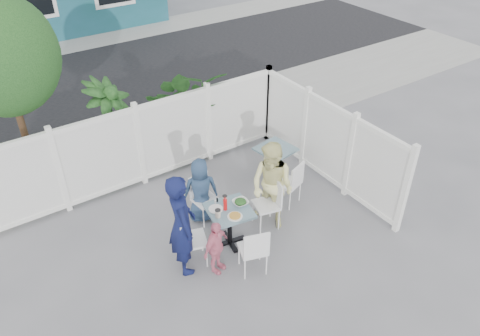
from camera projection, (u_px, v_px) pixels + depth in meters
ground at (204, 260)px, 7.26m from camera, size 80.00×80.00×0.00m
near_sidewalk at (113, 150)px, 9.84m from camera, size 24.00×2.60×0.01m
street at (60, 88)px, 12.35m from camera, size 24.00×5.00×0.01m
far_sidewalk at (30, 52)px, 14.45m from camera, size 24.00×1.60×0.01m
fence_back at (140, 147)px, 8.49m from camera, size 5.86×0.08×1.60m
fence_right at (326, 143)px, 8.60m from camera, size 0.08×3.66×1.60m
tree at (1, 57)px, 7.28m from camera, size 1.80×1.62×3.59m
potted_shrub_a at (111, 128)px, 8.76m from camera, size 1.49×1.49×1.88m
potted_shrub_b at (188, 108)px, 9.43m from camera, size 2.06×1.91×1.87m
main_table at (230, 217)px, 7.28m from camera, size 0.76×0.76×0.69m
spare_table at (275, 155)px, 8.76m from camera, size 0.73×0.73×0.67m
chair_left at (187, 236)px, 6.94m from camera, size 0.50×0.51×0.90m
chair_right at (271, 200)px, 7.66m from camera, size 0.47×0.49×0.89m
chair_back at (203, 194)px, 7.83m from camera, size 0.42×0.41×0.85m
chair_near at (254, 248)px, 6.77m from camera, size 0.49×0.48×0.86m
chair_spare at (292, 181)px, 8.12m from camera, size 0.49×0.48×0.86m
man at (182, 224)px, 6.69m from camera, size 0.54×0.69×1.68m
woman at (272, 186)px, 7.53m from camera, size 0.80×0.90×1.56m
boy at (201, 190)px, 7.75m from camera, size 0.68×0.57×1.18m
toddler at (216, 247)px, 6.84m from camera, size 0.59×0.42×0.92m
plate_main at (235, 216)px, 7.04m from camera, size 0.23×0.23×0.01m
plate_side at (216, 209)px, 7.19m from camera, size 0.23×0.23×0.02m
salad_bowl at (240, 202)px, 7.28m from camera, size 0.24×0.24×0.06m
coffee_cup_a at (218, 214)px, 7.01m from camera, size 0.08×0.08×0.13m
coffee_cup_b at (225, 199)px, 7.31m from camera, size 0.07×0.07×0.11m
ketchup_bottle at (225, 205)px, 7.13m from camera, size 0.06×0.06×0.19m
salt_shaker at (215, 201)px, 7.30m from camera, size 0.03×0.03×0.07m
pepper_shaker at (217, 200)px, 7.33m from camera, size 0.03×0.03×0.07m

